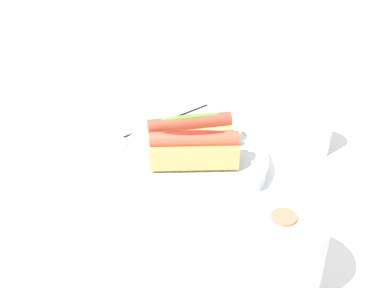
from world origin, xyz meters
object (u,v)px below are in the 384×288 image
water_glass (313,133)px  paper_towel_roll (278,258)px  hotdog_back (194,149)px  chopstick_near (168,119)px  serving_bowl (192,161)px  hotdog_front (190,132)px

water_glass → paper_towel_roll: (0.18, 0.31, 0.03)m
hotdog_back → paper_towel_roll: (-0.06, 0.27, 0.00)m
hotdog_back → chopstick_near: bearing=-84.8°
serving_bowl → hotdog_back: size_ratio=1.76×
water_glass → paper_towel_roll: size_ratio=0.67×
serving_bowl → paper_towel_roll: paper_towel_roll is taller
hotdog_front → chopstick_near: bearing=-82.3°
hotdog_front → chopstick_near: size_ratio=0.69×
chopstick_near → paper_towel_roll: bearing=70.5°
hotdog_front → paper_towel_roll: (-0.06, 0.32, 0.00)m
hotdog_front → paper_towel_roll: bearing=99.9°
hotdog_back → chopstick_near: hotdog_back is taller
hotdog_back → serving_bowl: bearing=-92.0°
hotdog_back → paper_towel_roll: bearing=102.2°
paper_towel_roll → hotdog_front: bearing=-80.1°
hotdog_back → paper_towel_roll: paper_towel_roll is taller
paper_towel_roll → chopstick_near: paper_towel_roll is taller
serving_bowl → paper_towel_roll: size_ratio=2.04×
hotdog_front → water_glass: hotdog_front is taller
hotdog_front → hotdog_back: (0.00, 0.05, 0.00)m
hotdog_front → paper_towel_roll: 0.33m
water_glass → paper_towel_roll: paper_towel_roll is taller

